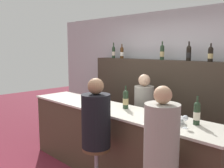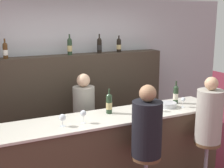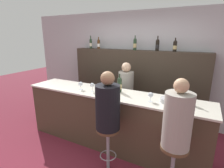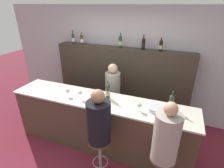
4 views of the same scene
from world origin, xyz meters
TOP-DOWN VIEW (x-y plane):
  - ground_plane at (0.00, 0.00)m, footprint 16.00×16.00m
  - wall_back at (0.00, 1.77)m, footprint 6.40×0.05m
  - bar_counter at (0.00, 0.31)m, footprint 3.40×0.67m
  - back_bar_cabinet at (0.00, 1.55)m, footprint 3.19×0.28m
  - wine_bottle_counter_0 at (0.12, 0.43)m, footprint 0.08×0.08m
  - wine_bottle_counter_1 at (1.22, 0.43)m, footprint 0.08×0.08m
  - wine_bottle_backbar_0 at (-1.24, 1.55)m, footprint 0.07×0.07m
  - wine_bottle_backbar_1 at (-1.00, 1.55)m, footprint 0.07×0.07m
  - wine_bottle_backbar_2 at (-0.03, 1.55)m, footprint 0.08×0.08m
  - wine_bottle_backbar_3 at (0.48, 1.55)m, footprint 0.08×0.08m
  - wine_bottle_backbar_4 at (0.84, 1.55)m, footprint 0.08×0.08m
  - wine_glass_0 at (-0.58, 0.22)m, footprint 0.08×0.08m
  - wine_glass_1 at (-0.32, 0.22)m, footprint 0.08×0.08m
  - wine_glass_2 at (0.75, 0.22)m, footprint 0.08×0.08m
  - wine_glass_3 at (1.19, 0.22)m, footprint 0.06×0.06m
  - metal_bowl at (1.00, 0.31)m, footprint 0.23×0.23m
  - bar_stool_left at (0.27, -0.28)m, footprint 0.35×0.35m
  - guest_seated_left at (0.27, -0.28)m, footprint 0.35×0.35m
  - bar_stool_right at (1.22, -0.28)m, footprint 0.35×0.35m
  - guest_seated_right at (1.22, -0.28)m, footprint 0.34×0.34m
  - bartender at (-0.01, 1.03)m, footprint 0.32×0.32m

SIDE VIEW (x-z plane):
  - ground_plane at x=0.00m, z-range 0.00..0.00m
  - bar_counter at x=0.00m, z-range 0.00..1.05m
  - bar_stool_left at x=0.27m, z-range 0.19..0.90m
  - bar_stool_right at x=1.22m, z-range 0.19..0.90m
  - bartender at x=-0.01m, z-range -0.06..1.44m
  - back_bar_cabinet at x=0.00m, z-range 0.00..1.71m
  - guest_seated_left at x=0.27m, z-range 0.65..1.50m
  - guest_seated_right at x=1.22m, z-range 0.65..1.51m
  - metal_bowl at x=1.00m, z-range 1.05..1.12m
  - wine_glass_2 at x=0.75m, z-range 1.07..1.22m
  - wine_glass_0 at x=-0.58m, z-range 1.08..1.23m
  - wine_glass_3 at x=1.19m, z-range 1.08..1.22m
  - wine_glass_1 at x=-0.32m, z-range 1.08..1.25m
  - wine_bottle_counter_1 at x=1.22m, z-range 1.01..1.35m
  - wine_bottle_counter_0 at x=0.12m, z-range 1.02..1.35m
  - wall_back at x=0.00m, z-range 0.00..2.60m
  - wine_bottle_backbar_4 at x=0.84m, z-range 1.69..1.97m
  - wine_bottle_backbar_1 at x=-1.00m, z-range 1.69..1.97m
  - wine_bottle_backbar_0 at x=-1.24m, z-range 1.68..2.00m
  - wine_bottle_backbar_3 at x=0.48m, z-range 1.68..2.00m
  - wine_bottle_backbar_2 at x=-0.03m, z-range 1.68..2.01m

